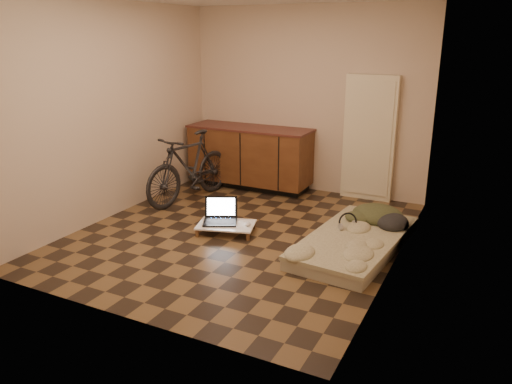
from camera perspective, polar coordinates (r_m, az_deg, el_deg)
The scene contains 10 objects.
room_shell at distance 5.44m, azimuth -1.91°, elevation 8.02°, with size 3.50×4.00×2.60m.
cabinets at distance 7.43m, azimuth -0.69°, elevation 4.07°, with size 1.84×0.62×0.91m.
appliance_panel at distance 6.98m, azimuth 12.80°, elevation 5.97°, with size 0.70×0.10×1.70m, color #F3E7C0.
bicycle at distance 6.85m, azimuth -7.64°, elevation 3.24°, with size 0.47×1.61×1.04m, color black.
futon at distance 5.48m, azimuth 11.23°, elevation -5.61°, with size 1.03×1.87×0.15m.
clothing_pile at distance 5.88m, azimuth 14.12°, elevation -2.07°, with size 0.63×0.52×0.25m, color #383E24, non-canonical shape.
headphones at distance 5.60m, azimuth 10.45°, elevation -3.32°, with size 0.24×0.22×0.16m, color black, non-canonical shape.
lap_desk at distance 5.80m, azimuth -3.43°, elevation -3.79°, with size 0.74×0.59×0.11m.
laptop at distance 5.86m, azimuth -4.09°, elevation -2.87°, with size 0.50×0.48×0.27m.
mouse at distance 5.73m, azimuth -0.97°, elevation -3.67°, with size 0.07×0.11×0.04m, color white.
Camera 1 is at (2.56, -4.71, 2.21)m, focal length 35.00 mm.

